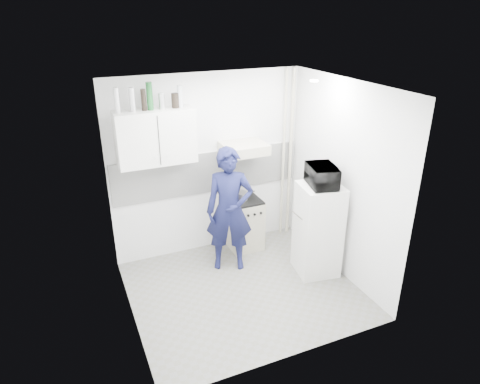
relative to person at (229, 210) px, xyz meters
name	(u,v)px	position (x,y,z in m)	size (l,w,h in m)	color
floor	(243,290)	(-0.06, -0.60, -0.87)	(2.80, 2.80, 0.00)	#68675B
ceiling	(244,87)	(-0.06, -0.60, 1.73)	(2.80, 2.80, 0.00)	white
wall_back	(208,165)	(-0.06, 0.65, 0.43)	(2.80, 2.80, 0.00)	white
wall_left	(123,220)	(-1.46, -0.60, 0.43)	(2.60, 2.60, 0.00)	white
wall_right	(342,181)	(1.34, -0.60, 0.43)	(2.60, 2.60, 0.00)	white
person	(229,210)	(0.00, 0.00, 0.00)	(0.63, 0.42, 1.74)	#12153A
stove	(244,224)	(0.40, 0.40, -0.49)	(0.47, 0.47, 0.76)	#B9B399
fridge	(318,230)	(1.04, -0.58, -0.23)	(0.53, 0.53, 1.27)	white
stove_top	(245,200)	(0.40, 0.40, -0.09)	(0.46, 0.46, 0.03)	black
saucepan	(241,196)	(0.36, 0.44, -0.03)	(0.20, 0.20, 0.11)	silver
microwave	(322,176)	(1.04, -0.58, 0.54)	(0.33, 0.49, 0.27)	black
bottle_a	(117,100)	(-1.24, 0.47, 1.48)	(0.07, 0.07, 0.30)	silver
bottle_b	(132,100)	(-1.06, 0.47, 1.48)	(0.08, 0.08, 0.29)	silver
bottle_c	(144,100)	(-0.92, 0.47, 1.46)	(0.06, 0.06, 0.26)	black
bottle_d	(150,96)	(-0.85, 0.47, 1.50)	(0.08, 0.08, 0.34)	#144C1E
canister_a	(162,101)	(-0.70, 0.47, 1.43)	(0.08, 0.08, 0.20)	silver
canister_b	(175,101)	(-0.53, 0.47, 1.42)	(0.10, 0.10, 0.18)	black
bottle_e	(180,96)	(-0.46, 0.47, 1.47)	(0.07, 0.07, 0.28)	#B2B7BC
upper_cabinet	(156,137)	(-0.81, 0.47, 0.98)	(1.00, 0.35, 0.70)	white
range_hood	(244,148)	(0.39, 0.40, 0.70)	(0.60, 0.50, 0.14)	#B9B399
backsplash	(208,172)	(-0.06, 0.63, 0.33)	(2.74, 0.03, 0.60)	white
pipe_a	(290,155)	(1.24, 0.57, 0.43)	(0.05, 0.05, 2.60)	#B9B399
pipe_b	(283,156)	(1.12, 0.57, 0.43)	(0.04, 0.04, 2.60)	#B9B399
ceiling_spot_fixture	(314,81)	(0.94, -0.40, 1.70)	(0.10, 0.10, 0.02)	white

